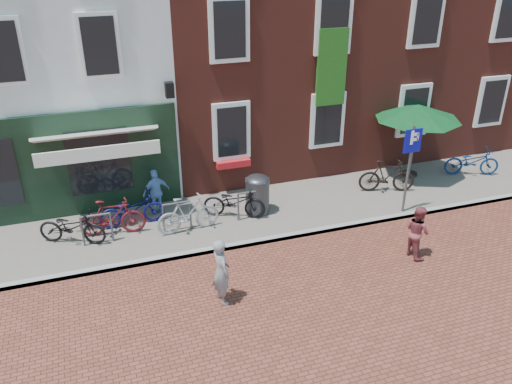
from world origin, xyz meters
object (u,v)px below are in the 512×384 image
object	(u,v)px
boy	(417,232)
bicycle_6	(472,161)
litter_bin	(257,192)
bicycle_4	(234,202)
bicycle_1	(112,217)
parasol	(418,109)
bicycle_3	(188,214)
bicycle_2	(132,210)
woman	(221,271)
cafe_person	(156,192)
bicycle_0	(72,227)
bicycle_5	(387,176)
parking_sign	(411,155)

from	to	relation	value
boy	bicycle_6	xyz separation A→B (m)	(4.25, 3.32, -0.12)
litter_bin	bicycle_4	bearing A→B (deg)	-177.24
litter_bin	bicycle_1	world-z (taller)	litter_bin
parasol	boy	bearing A→B (deg)	-121.48
bicycle_3	litter_bin	bearing A→B (deg)	-84.53
bicycle_6	boy	bearing A→B (deg)	147.73
bicycle_2	bicycle_4	xyz separation A→B (m)	(2.68, -0.44, 0.00)
woman	cafe_person	size ratio (longest dim) A/B	1.17
woman	bicycle_6	xyz separation A→B (m)	(9.17, 3.54, -0.22)
parasol	bicycle_4	world-z (taller)	parasol
parasol	bicycle_6	distance (m)	2.62
parasol	woman	xyz separation A→B (m)	(-7.30, -4.11, -1.53)
parasol	cafe_person	size ratio (longest dim) A/B	2.01
bicycle_0	boy	bearing A→B (deg)	-87.11
parasol	bicycle_6	xyz separation A→B (m)	(1.87, -0.56, -1.74)
litter_bin	bicycle_1	bearing A→B (deg)	179.06
bicycle_1	bicycle_6	xyz separation A→B (m)	(11.12, 0.15, -0.05)
bicycle_4	bicycle_3	bearing A→B (deg)	129.63
bicycle_4	bicycle_5	xyz separation A→B (m)	(4.72, 0.06, 0.05)
bicycle_4	woman	bearing A→B (deg)	-175.45
boy	bicycle_4	bearing A→B (deg)	46.36
woman	bicycle_2	world-z (taller)	woman
parasol	bicycle_0	world-z (taller)	parasol
litter_bin	woman	world-z (taller)	woman
parking_sign	parasol	bearing A→B (deg)	53.03
cafe_person	bicycle_1	bearing A→B (deg)	16.21
bicycle_2	bicycle_6	size ratio (longest dim) A/B	1.00
parking_sign	bicycle_2	size ratio (longest dim) A/B	1.48
parasol	woman	distance (m)	8.52
bicycle_6	litter_bin	bearing A→B (deg)	111.38
parking_sign	parasol	distance (m)	2.57
cafe_person	bicycle_0	distance (m)	2.41
bicycle_0	parking_sign	bearing A→B (deg)	-73.56
bicycle_4	parasol	bearing A→B (deg)	-56.95
woman	boy	xyz separation A→B (m)	(4.92, 0.22, -0.09)
parasol	bicycle_0	size ratio (longest dim) A/B	1.54
bicycle_4	bicycle_5	size ratio (longest dim) A/B	1.03
parasol	bicycle_3	size ratio (longest dim) A/B	1.59
cafe_person	bicycle_4	xyz separation A→B (m)	(1.96, -0.86, -0.21)
parasol	boy	xyz separation A→B (m)	(-2.38, -3.89, -1.62)
cafe_person	bicycle_6	bearing A→B (deg)	161.05
parking_sign	bicycle_0	xyz separation A→B (m)	(-8.73, 1.20, -1.24)
bicycle_0	bicycle_1	bearing A→B (deg)	-60.44
cafe_person	bicycle_6	distance (m)	9.90
bicycle_1	bicycle_3	bearing A→B (deg)	-96.03
litter_bin	boy	world-z (taller)	boy
woman	bicycle_4	world-z (taller)	woman
litter_bin	cafe_person	bearing A→B (deg)	162.42
cafe_person	bicycle_3	world-z (taller)	cafe_person
litter_bin	parasol	world-z (taller)	parasol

